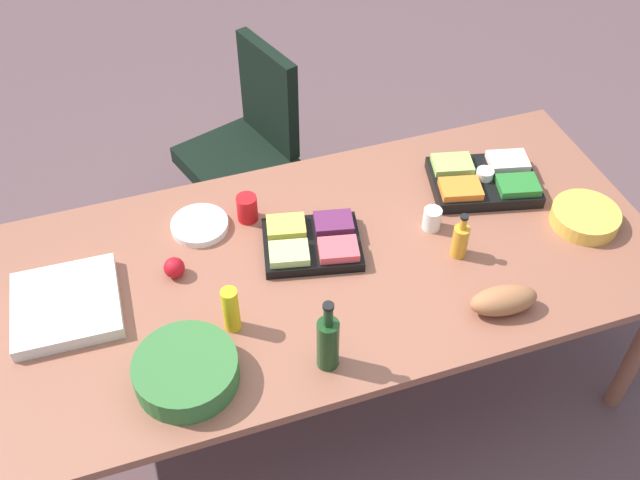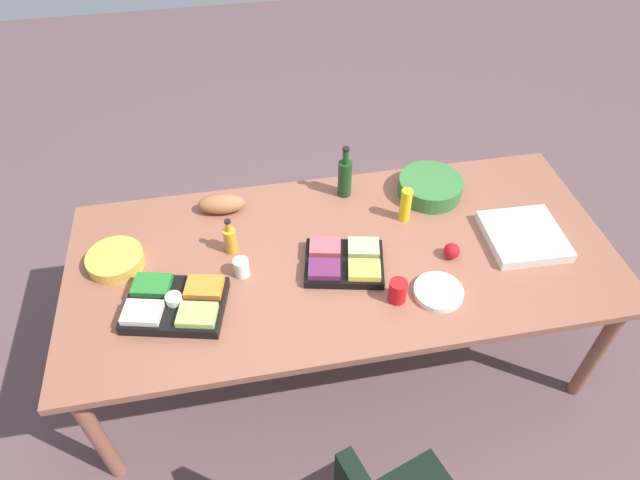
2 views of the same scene
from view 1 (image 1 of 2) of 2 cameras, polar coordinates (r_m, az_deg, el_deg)
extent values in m
plane|color=brown|center=(3.32, -0.30, -11.18)|extent=(10.00, 10.00, 0.00)
cube|color=#8E5541|center=(2.70, -0.36, -2.10)|extent=(2.59, 1.16, 0.04)
cylinder|color=#8E5541|center=(3.22, 23.62, -7.82)|extent=(0.07, 0.07, 0.76)
cylinder|color=#8E5541|center=(3.33, -23.35, -5.48)|extent=(0.07, 0.07, 0.76)
cylinder|color=#8E5541|center=(3.71, 15.18, 3.50)|extent=(0.07, 0.07, 0.76)
cylinder|color=gray|center=(4.01, -6.17, 1.97)|extent=(0.56, 0.56, 0.05)
cylinder|color=gray|center=(3.87, -6.40, 4.13)|extent=(0.06, 0.06, 0.35)
cube|color=black|center=(3.76, -6.61, 6.15)|extent=(0.61, 0.61, 0.09)
cube|color=black|center=(3.66, -4.05, 11.22)|extent=(0.19, 0.43, 0.53)
cube|color=black|center=(2.72, -0.64, -0.35)|extent=(0.41, 0.35, 0.04)
cube|color=#B5D67C|center=(2.64, -2.43, -1.05)|extent=(0.16, 0.14, 0.03)
cube|color=#E94F58|center=(2.65, 1.44, -0.74)|extent=(0.16, 0.14, 0.03)
cube|color=#ECD84B|center=(2.74, -2.66, 1.07)|extent=(0.16, 0.14, 0.03)
cube|color=#5F244D|center=(2.75, 1.07, 1.36)|extent=(0.16, 0.14, 0.03)
sphere|color=red|center=(2.67, -11.31, -2.13)|extent=(0.08, 0.08, 0.08)
cylinder|color=#173C19|center=(2.32, 0.62, -8.12)|extent=(0.08, 0.08, 0.20)
cylinder|color=#173C19|center=(2.21, 0.65, -5.94)|extent=(0.03, 0.03, 0.08)
cylinder|color=black|center=(2.18, 0.66, -5.19)|extent=(0.04, 0.04, 0.01)
cylinder|color=white|center=(2.81, 8.73, 1.64)|extent=(0.08, 0.08, 0.09)
ellipsoid|color=#9F643E|center=(2.58, 14.14, -4.58)|extent=(0.25, 0.14, 0.10)
cube|color=silver|center=(2.67, -19.19, -4.81)|extent=(0.37, 0.37, 0.05)
cube|color=black|center=(3.04, 12.62, 4.44)|extent=(0.48, 0.39, 0.05)
cube|color=orange|center=(2.93, 10.92, 3.96)|extent=(0.18, 0.15, 0.03)
cube|color=#27742C|center=(3.00, 15.20, 4.15)|extent=(0.18, 0.15, 0.03)
cube|color=#9BC35B|center=(3.04, 10.30, 5.84)|extent=(0.18, 0.15, 0.03)
cube|color=silver|center=(3.11, 14.45, 5.99)|extent=(0.18, 0.15, 0.03)
cylinder|color=white|center=(3.02, 12.74, 5.05)|extent=(0.08, 0.08, 0.04)
cylinder|color=gold|center=(2.99, 19.98, 1.70)|extent=(0.31, 0.31, 0.06)
cylinder|color=white|center=(2.84, -9.37, 1.14)|extent=(0.27, 0.27, 0.03)
cylinder|color=gold|center=(2.72, 10.86, -0.11)|extent=(0.08, 0.08, 0.13)
cylinder|color=gold|center=(2.65, 11.13, 1.27)|extent=(0.03, 0.03, 0.05)
cylinder|color=black|center=(2.63, 11.22, 1.76)|extent=(0.04, 0.04, 0.01)
cylinder|color=yellow|center=(2.44, -6.96, -5.41)|extent=(0.06, 0.06, 0.18)
cylinder|color=#346E34|center=(2.37, -10.40, -10.02)|extent=(0.36, 0.36, 0.09)
cylinder|color=red|center=(2.82, -5.71, 2.48)|extent=(0.08, 0.08, 0.11)
camera|label=2|loc=(3.61, -3.52, 44.62)|focal=31.03mm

